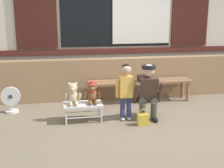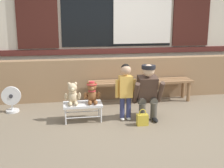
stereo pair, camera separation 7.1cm
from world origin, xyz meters
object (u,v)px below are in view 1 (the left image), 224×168
(handbag_on_ground, at_px, (143,119))
(wooden_bench_long, at_px, (140,84))
(child_standing, at_px, (126,86))
(teddy_bear_with_hat, at_px, (92,93))
(floor_fan, at_px, (11,100))
(adult_crouching, at_px, (148,91))
(small_display_bench, at_px, (83,105))
(teddy_bear_plain, at_px, (73,94))

(handbag_on_ground, bearing_deg, wooden_bench_long, 76.29)
(wooden_bench_long, xyz_separation_m, child_standing, (-0.53, -0.98, 0.22))
(teddy_bear_with_hat, relative_size, handbag_on_ground, 1.34)
(handbag_on_ground, height_order, floor_fan, floor_fan)
(wooden_bench_long, bearing_deg, handbag_on_ground, -103.71)
(adult_crouching, distance_m, handbag_on_ground, 0.50)
(handbag_on_ground, bearing_deg, small_display_bench, 157.86)
(child_standing, relative_size, adult_crouching, 1.01)
(teddy_bear_with_hat, relative_size, child_standing, 0.38)
(teddy_bear_plain, bearing_deg, adult_crouching, -4.45)
(teddy_bear_plain, xyz_separation_m, floor_fan, (-1.08, 0.65, -0.23))
(teddy_bear_plain, distance_m, adult_crouching, 1.25)
(teddy_bear_plain, relative_size, floor_fan, 0.76)
(adult_crouching, bearing_deg, teddy_bear_plain, 175.55)
(wooden_bench_long, bearing_deg, adult_crouching, -98.68)
(teddy_bear_plain, bearing_deg, child_standing, -5.86)
(wooden_bench_long, height_order, floor_fan, floor_fan)
(teddy_bear_plain, bearing_deg, teddy_bear_with_hat, 0.13)
(adult_crouching, bearing_deg, teddy_bear_with_hat, 173.98)
(teddy_bear_plain, xyz_separation_m, adult_crouching, (1.25, -0.10, 0.02))
(teddy_bear_with_hat, height_order, child_standing, child_standing)
(child_standing, bearing_deg, teddy_bear_plain, 174.14)
(handbag_on_ground, bearing_deg, teddy_bear_plain, 160.79)
(handbag_on_ground, bearing_deg, child_standing, 126.97)
(wooden_bench_long, relative_size, small_display_bench, 3.28)
(wooden_bench_long, xyz_separation_m, small_display_bench, (-1.24, -0.90, -0.11))
(teddy_bear_with_hat, bearing_deg, small_display_bench, -179.23)
(teddy_bear_plain, bearing_deg, floor_fan, 149.12)
(small_display_bench, xyz_separation_m, teddy_bear_with_hat, (0.16, 0.00, 0.21))
(small_display_bench, xyz_separation_m, floor_fan, (-1.24, 0.65, -0.03))
(teddy_bear_plain, height_order, floor_fan, teddy_bear_plain)
(child_standing, xyz_separation_m, handbag_on_ground, (0.22, -0.29, -0.50))
(small_display_bench, height_order, adult_crouching, adult_crouching)
(small_display_bench, height_order, teddy_bear_with_hat, teddy_bear_with_hat)
(wooden_bench_long, relative_size, floor_fan, 4.37)
(child_standing, xyz_separation_m, floor_fan, (-1.95, 0.74, -0.35))
(wooden_bench_long, height_order, adult_crouching, adult_crouching)
(wooden_bench_long, xyz_separation_m, adult_crouching, (-0.15, -0.99, 0.11))
(small_display_bench, bearing_deg, teddy_bear_with_hat, 0.77)
(floor_fan, bearing_deg, teddy_bear_with_hat, -24.75)
(wooden_bench_long, relative_size, teddy_bear_plain, 5.78)
(adult_crouching, bearing_deg, floor_fan, 162.29)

